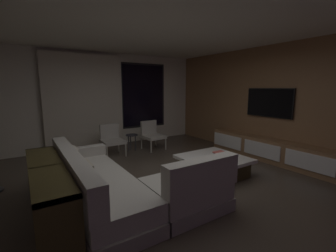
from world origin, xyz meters
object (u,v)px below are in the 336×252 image
object	(u,v)px
accent_chair_near_window	(152,133)
mounted_tv	(269,103)
sectional_couch	(121,186)
media_console	(269,150)
accent_chair_by_curtain	(112,138)
book_stack_on_coffee_table	(220,154)
console_table_behind_couch	(48,190)
coffee_table	(213,166)
side_stool	(132,138)

from	to	relation	value
accent_chair_near_window	mounted_tv	distance (m)	3.13
sectional_couch	media_console	distance (m)	3.71
accent_chair_near_window	accent_chair_by_curtain	xyz separation A→B (m)	(-1.14, 0.04, 0.00)
book_stack_on_coffee_table	mounted_tv	bearing A→B (deg)	5.26
media_console	console_table_behind_couch	xyz separation A→B (m)	(-4.62, 0.04, 0.16)
media_console	accent_chair_by_curtain	bearing A→B (deg)	139.74
coffee_table	media_console	distance (m)	1.73
book_stack_on_coffee_table	accent_chair_by_curtain	xyz separation A→B (m)	(-1.37, 2.45, 0.03)
side_stool	book_stack_on_coffee_table	bearing A→B (deg)	-72.02
coffee_table	book_stack_on_coffee_table	size ratio (longest dim) A/B	4.90
side_stool	coffee_table	bearing A→B (deg)	-75.30
book_stack_on_coffee_table	media_console	distance (m)	1.58
accent_chair_near_window	accent_chair_by_curtain	bearing A→B (deg)	177.80
accent_chair_near_window	console_table_behind_couch	size ratio (longest dim) A/B	0.37
book_stack_on_coffee_table	media_console	bearing A→B (deg)	-1.35
coffee_table	accent_chair_near_window	size ratio (longest dim) A/B	1.49
side_stool	console_table_behind_couch	xyz separation A→B (m)	(-2.25, -2.47, 0.04)
media_console	console_table_behind_couch	bearing A→B (deg)	179.47
side_stool	sectional_couch	bearing A→B (deg)	-117.18
book_stack_on_coffee_table	media_console	xyz separation A→B (m)	(1.57, -0.04, -0.15)
accent_chair_near_window	mounted_tv	world-z (taller)	mounted_tv
accent_chair_near_window	console_table_behind_couch	distance (m)	3.71
sectional_couch	console_table_behind_couch	bearing A→B (deg)	171.88
sectional_couch	book_stack_on_coffee_table	world-z (taller)	sectional_couch
media_console	accent_chair_near_window	bearing A→B (deg)	126.28
media_console	console_table_behind_couch	size ratio (longest dim) A/B	1.48
accent_chair_near_window	media_console	bearing A→B (deg)	-53.72
side_stool	media_console	distance (m)	3.45
coffee_table	side_stool	xyz separation A→B (m)	(-0.64, 2.46, 0.19)
side_stool	mounted_tv	size ratio (longest dim) A/B	0.39
sectional_couch	accent_chair_by_curtain	bearing A→B (deg)	73.39
side_stool	media_console	size ratio (longest dim) A/B	0.15
sectional_couch	console_table_behind_couch	world-z (taller)	sectional_couch
sectional_couch	mounted_tv	world-z (taller)	mounted_tv
book_stack_on_coffee_table	mounted_tv	size ratio (longest dim) A/B	0.20
accent_chair_by_curtain	accent_chair_near_window	bearing A→B (deg)	-2.20
sectional_couch	accent_chair_by_curtain	xyz separation A→B (m)	(0.77, 2.57, 0.14)
coffee_table	media_console	xyz separation A→B (m)	(1.73, -0.05, 0.06)
side_stool	media_console	bearing A→B (deg)	-46.62
book_stack_on_coffee_table	accent_chair_by_curtain	distance (m)	2.81
side_stool	console_table_behind_couch	bearing A→B (deg)	-132.33
coffee_table	accent_chair_by_curtain	world-z (taller)	accent_chair_by_curtain
accent_chair_near_window	mounted_tv	bearing A→B (deg)	-48.68
media_console	mounted_tv	size ratio (longest dim) A/B	2.61
book_stack_on_coffee_table	accent_chair_near_window	world-z (taller)	accent_chair_near_window
coffee_table	accent_chair_near_window	distance (m)	2.41
sectional_couch	console_table_behind_couch	xyz separation A→B (m)	(-0.91, 0.13, 0.13)
mounted_tv	side_stool	bearing A→B (deg)	137.83
accent_chair_by_curtain	media_console	world-z (taller)	accent_chair_by_curtain
sectional_couch	mounted_tv	xyz separation A→B (m)	(3.89, 0.29, 1.06)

